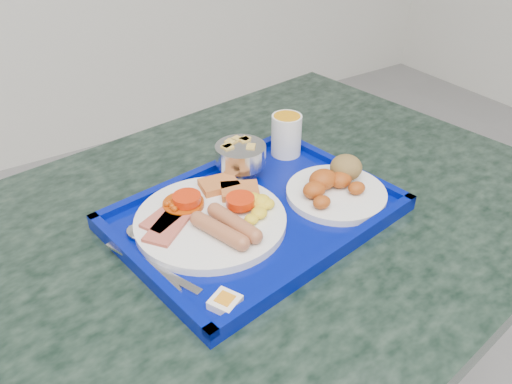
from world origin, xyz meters
TOP-DOWN VIEW (x-y plane):
  - table at (0.50, 1.16)m, footprint 1.32×0.98m
  - tray at (0.53, 1.16)m, footprint 0.50×0.40m
  - main_plate at (0.45, 1.17)m, footprint 0.25×0.25m
  - bread_plate at (0.68, 1.12)m, footprint 0.18×0.18m
  - fruit_bowl at (0.57, 1.27)m, footprint 0.09×0.09m
  - juice_cup at (0.69, 1.29)m, footprint 0.06×0.06m
  - spoon at (0.33, 1.18)m, footprint 0.03×0.18m
  - knife at (0.32, 1.12)m, footprint 0.08×0.18m
  - jam_packet at (0.38, 1.00)m, footprint 0.05×0.05m

SIDE VIEW (x-z plane):
  - table at x=0.50m, z-range 0.19..0.95m
  - tray at x=0.53m, z-range 0.76..0.79m
  - knife at x=0.32m, z-range 0.78..0.78m
  - spoon at x=0.33m, z-range 0.78..0.79m
  - jam_packet at x=0.38m, z-range 0.78..0.79m
  - main_plate at x=0.45m, z-range 0.77..0.81m
  - bread_plate at x=0.68m, z-range 0.77..0.83m
  - fruit_bowl at x=0.57m, z-range 0.79..0.85m
  - juice_cup at x=0.69m, z-range 0.78..0.86m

